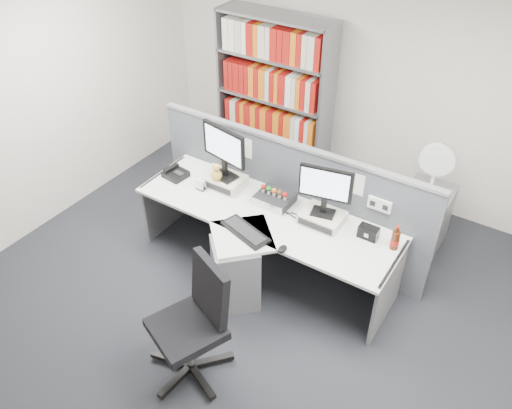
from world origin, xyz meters
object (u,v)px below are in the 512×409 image
Objects in this scene: desktop_pc at (275,199)px; speaker at (368,232)px; monitor_right at (325,187)px; filing_cabinet at (422,220)px; desk_calendar at (201,185)px; desk_fan at (437,163)px; cola_bottle at (395,240)px; office_chair at (195,320)px; shelving_unit at (274,101)px; desk_phone at (175,173)px; keyboard at (245,232)px; desk at (253,246)px; mouse at (282,249)px; monitor_left at (224,149)px.

speaker is (0.97, 0.00, 0.01)m from desktop_pc.
monitor_right reaches higher than filing_cabinet.
desk_calendar is 0.20× the size of desk_fan.
cola_bottle is 0.23× the size of office_chair.
speaker is 0.16× the size of office_chair.
desk_fan is (2.10, -0.45, 0.08)m from shelving_unit.
shelving_unit reaches higher than monitor_right.
speaker is at bearing 177.45° from cola_bottle.
desk_fan reaches higher than filing_cabinet.
cola_bottle is 1.03m from desk_fan.
desk_phone is 1.01× the size of cola_bottle.
office_chair is (0.16, -0.94, -0.16)m from keyboard.
desk is 3.71× the size of filing_cabinet.
shelving_unit is 2.86× the size of filing_cabinet.
desk is 5.30× the size of monitor_right.
desktop_pc is 1.50m from office_chair.
mouse is at bearing -116.98° from filing_cabinet.
desktop_pc is 3.10× the size of mouse.
desk_fan is at bearing 31.87° from desk_calendar.
office_chair is at bearing -54.25° from desk_calendar.
desktop_pc is at bearing 91.73° from keyboard.
keyboard is 1.31m from cola_bottle.
monitor_left is at bearing -179.04° from speaker.
keyboard is 0.26× the size of shelving_unit.
cola_bottle is 0.12× the size of shelving_unit.
shelving_unit reaches higher than keyboard.
keyboard is at bearing -134.67° from monitor_right.
office_chair reaches higher than desk_calendar.
monitor_left is 5.01× the size of mouse.
keyboard is 4.80× the size of mouse.
monitor_right is at bearing -2.32° from desktop_pc.
desk is 4.56× the size of desk_fan.
speaker is 0.31× the size of desk_fan.
monitor_right is 0.70× the size of filing_cabinet.
monitor_right reaches higher than desktop_pc.
monitor_left is at bearing 179.99° from monitor_right.
desk_phone is 0.12× the size of shelving_unit.
speaker is at bearing 5.05° from desk_phone.
monitor_left is at bearing -177.89° from desktop_pc.
desktop_pc is at bearing -140.57° from filing_cabinet.
desk is 1.85m from filing_cabinet.
desk_calendar is 1.68m from shelving_unit.
desk_fan is 2.72m from office_chair.
mouse is 0.19× the size of desk_fan.
desktop_pc is 1.11m from desk_phone.
monitor_left is 0.28× the size of shelving_unit.
shelving_unit reaches higher than desk_phone.
monitor_left is 1.04× the size of keyboard.
monitor_left is 4.82× the size of desk_calendar.
speaker is (0.96, 0.41, 0.32)m from desk.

